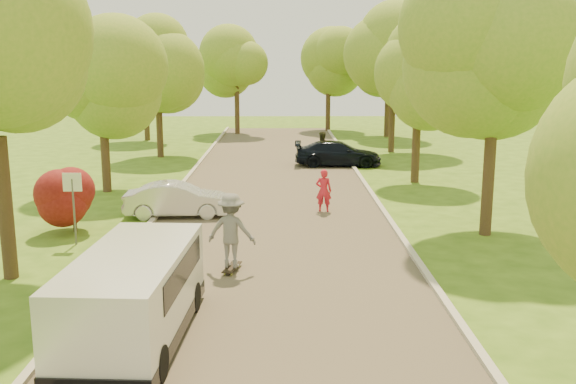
{
  "coord_description": "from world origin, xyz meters",
  "views": [
    {
      "loc": [
        0.37,
        -14.56,
        5.38
      ],
      "look_at": [
        0.56,
        5.44,
        1.3
      ],
      "focal_mm": 40.0,
      "sensor_mm": 36.0,
      "label": 1
    }
  ],
  "objects_px": {
    "dark_sedan": "(338,154)",
    "person_striped": "(324,191)",
    "street_sign": "(73,193)",
    "person_olive": "(321,149)",
    "minivan": "(134,295)",
    "skateboarder": "(231,230)",
    "longboard": "(232,267)",
    "silver_sedan": "(178,200)"
  },
  "relations": [
    {
      "from": "person_olive",
      "to": "person_striped",
      "type": "bearing_deg",
      "value": 58.46
    },
    {
      "from": "minivan",
      "to": "longboard",
      "type": "distance_m",
      "value": 4.57
    },
    {
      "from": "longboard",
      "to": "person_striped",
      "type": "height_order",
      "value": "person_striped"
    },
    {
      "from": "silver_sedan",
      "to": "person_olive",
      "type": "xyz_separation_m",
      "value": [
        5.74,
        11.13,
        0.29
      ]
    },
    {
      "from": "street_sign",
      "to": "silver_sedan",
      "type": "relative_size",
      "value": 0.59
    },
    {
      "from": "minivan",
      "to": "silver_sedan",
      "type": "distance_m",
      "value": 10.31
    },
    {
      "from": "street_sign",
      "to": "dark_sedan",
      "type": "height_order",
      "value": "street_sign"
    },
    {
      "from": "street_sign",
      "to": "skateboarder",
      "type": "bearing_deg",
      "value": -27.72
    },
    {
      "from": "longboard",
      "to": "dark_sedan",
      "type": "bearing_deg",
      "value": -92.0
    },
    {
      "from": "street_sign",
      "to": "silver_sedan",
      "type": "height_order",
      "value": "street_sign"
    },
    {
      "from": "silver_sedan",
      "to": "longboard",
      "type": "distance_m",
      "value": 6.52
    },
    {
      "from": "silver_sedan",
      "to": "skateboarder",
      "type": "distance_m",
      "value": 6.52
    },
    {
      "from": "street_sign",
      "to": "minivan",
      "type": "height_order",
      "value": "street_sign"
    },
    {
      "from": "minivan",
      "to": "person_striped",
      "type": "distance_m",
      "value": 11.8
    },
    {
      "from": "person_striped",
      "to": "longboard",
      "type": "bearing_deg",
      "value": 77.39
    },
    {
      "from": "skateboarder",
      "to": "minivan",
      "type": "bearing_deg",
      "value": 81.52
    },
    {
      "from": "dark_sedan",
      "to": "skateboarder",
      "type": "height_order",
      "value": "skateboarder"
    },
    {
      "from": "street_sign",
      "to": "person_olive",
      "type": "bearing_deg",
      "value": 60.63
    },
    {
      "from": "silver_sedan",
      "to": "person_striped",
      "type": "bearing_deg",
      "value": -85.68
    },
    {
      "from": "dark_sedan",
      "to": "skateboarder",
      "type": "xyz_separation_m",
      "value": [
        -4.24,
        -17.23,
        0.45
      ]
    },
    {
      "from": "minivan",
      "to": "dark_sedan",
      "type": "relative_size",
      "value": 1.09
    },
    {
      "from": "street_sign",
      "to": "dark_sedan",
      "type": "distance_m",
      "value": 17.29
    },
    {
      "from": "skateboarder",
      "to": "person_striped",
      "type": "height_order",
      "value": "skateboarder"
    },
    {
      "from": "street_sign",
      "to": "person_striped",
      "type": "xyz_separation_m",
      "value": [
        7.68,
        4.19,
        -0.78
      ]
    },
    {
      "from": "silver_sedan",
      "to": "skateboarder",
      "type": "bearing_deg",
      "value": -161.9
    },
    {
      "from": "longboard",
      "to": "street_sign",
      "type": "bearing_deg",
      "value": -15.9
    },
    {
      "from": "street_sign",
      "to": "skateboarder",
      "type": "xyz_separation_m",
      "value": [
        4.86,
        -2.55,
        -0.46
      ]
    },
    {
      "from": "silver_sedan",
      "to": "longboard",
      "type": "bearing_deg",
      "value": -161.9
    },
    {
      "from": "minivan",
      "to": "skateboarder",
      "type": "bearing_deg",
      "value": 72.83
    },
    {
      "from": "minivan",
      "to": "street_sign",
      "type": "bearing_deg",
      "value": 119.13
    },
    {
      "from": "minivan",
      "to": "skateboarder",
      "type": "relative_size",
      "value": 2.52
    },
    {
      "from": "street_sign",
      "to": "dark_sedan",
      "type": "xyz_separation_m",
      "value": [
        9.1,
        14.67,
        -0.91
      ]
    },
    {
      "from": "street_sign",
      "to": "person_olive",
      "type": "height_order",
      "value": "street_sign"
    },
    {
      "from": "dark_sedan",
      "to": "person_olive",
      "type": "relative_size",
      "value": 2.49
    },
    {
      "from": "minivan",
      "to": "person_striped",
      "type": "height_order",
      "value": "minivan"
    },
    {
      "from": "street_sign",
      "to": "skateboarder",
      "type": "distance_m",
      "value": 5.51
    },
    {
      "from": "street_sign",
      "to": "person_olive",
      "type": "xyz_separation_m",
      "value": [
        8.24,
        14.64,
        -0.66
      ]
    },
    {
      "from": "dark_sedan",
      "to": "skateboarder",
      "type": "bearing_deg",
      "value": 168.35
    },
    {
      "from": "dark_sedan",
      "to": "person_striped",
      "type": "relative_size",
      "value": 2.86
    },
    {
      "from": "skateboarder",
      "to": "person_olive",
      "type": "bearing_deg",
      "value": -89.29
    },
    {
      "from": "street_sign",
      "to": "longboard",
      "type": "xyz_separation_m",
      "value": [
        4.86,
        -2.55,
        -1.46
      ]
    },
    {
      "from": "street_sign",
      "to": "minivan",
      "type": "relative_size",
      "value": 0.44
    }
  ]
}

